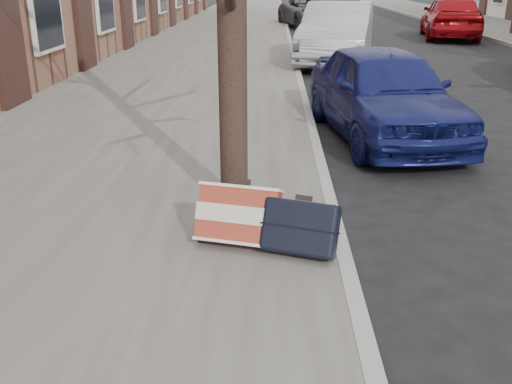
{
  "coord_description": "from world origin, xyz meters",
  "views": [
    {
      "loc": [
        -1.82,
        -3.42,
        2.17
      ],
      "look_at": [
        -1.95,
        0.8,
        0.56
      ],
      "focal_mm": 40.0,
      "sensor_mm": 36.0,
      "label": 1
    }
  ],
  "objects_px": {
    "suitcase_navy": "(300,227)",
    "car_near_front": "(383,92)",
    "suitcase_red": "(239,215)",
    "car_near_mid": "(337,33)"
  },
  "relations": [
    {
      "from": "car_near_mid",
      "to": "suitcase_red",
      "type": "bearing_deg",
      "value": -88.86
    },
    {
      "from": "suitcase_navy",
      "to": "car_near_mid",
      "type": "xyz_separation_m",
      "value": [
        1.43,
        11.16,
        0.42
      ]
    },
    {
      "from": "suitcase_navy",
      "to": "car_near_front",
      "type": "height_order",
      "value": "car_near_front"
    },
    {
      "from": "car_near_mid",
      "to": "suitcase_navy",
      "type": "bearing_deg",
      "value": -86.27
    },
    {
      "from": "car_near_front",
      "to": "car_near_mid",
      "type": "bearing_deg",
      "value": 80.58
    },
    {
      "from": "car_near_front",
      "to": "car_near_mid",
      "type": "relative_size",
      "value": 0.81
    },
    {
      "from": "car_near_front",
      "to": "car_near_mid",
      "type": "height_order",
      "value": "car_near_mid"
    },
    {
      "from": "suitcase_red",
      "to": "suitcase_navy",
      "type": "height_order",
      "value": "suitcase_red"
    },
    {
      "from": "suitcase_red",
      "to": "car_near_mid",
      "type": "distance_m",
      "value": 11.16
    },
    {
      "from": "car_near_front",
      "to": "car_near_mid",
      "type": "distance_m",
      "value": 7.22
    }
  ]
}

